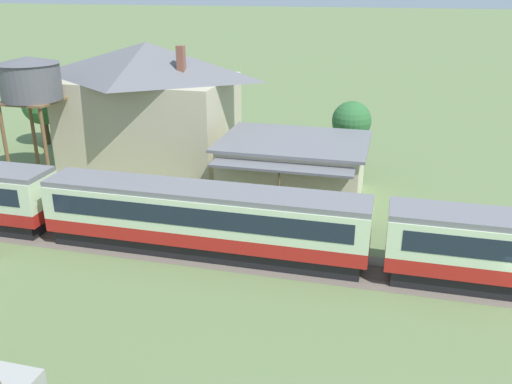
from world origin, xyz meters
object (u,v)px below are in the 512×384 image
passenger_train (384,236)px  station_building (293,168)px  water_tower (30,81)px  yard_tree_1 (352,121)px  yard_tree_0 (43,104)px  station_house_grey_roof (150,102)px

passenger_train → station_building: (-6.54, 9.68, -0.05)m
water_tower → yard_tree_1: 24.29m
yard_tree_0 → yard_tree_1: yard_tree_1 is taller
water_tower → passenger_train: bearing=-18.3°
station_building → yard_tree_0: yard_tree_0 is taller
station_building → water_tower: size_ratio=1.09×
passenger_train → yard_tree_0: yard_tree_0 is taller
water_tower → yard_tree_0: bearing=122.4°
water_tower → yard_tree_0: 10.67m
passenger_train → station_house_grey_roof: bearing=143.1°
station_house_grey_roof → yard_tree_1: bearing=3.9°
station_house_grey_roof → water_tower: 9.24m
water_tower → station_building: bearing=3.0°
passenger_train → yard_tree_0: 35.85m
yard_tree_0 → yard_tree_1: (28.33, -1.30, 0.41)m
yard_tree_0 → station_building: bearing=-16.5°
station_house_grey_roof → yard_tree_0: size_ratio=2.44×
station_building → yard_tree_1: yard_tree_1 is taller
passenger_train → station_house_grey_roof: station_house_grey_roof is taller
passenger_train → station_building: 11.68m
yard_tree_0 → water_tower: bearing=-57.6°
station_house_grey_roof → water_tower: bearing=-137.6°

